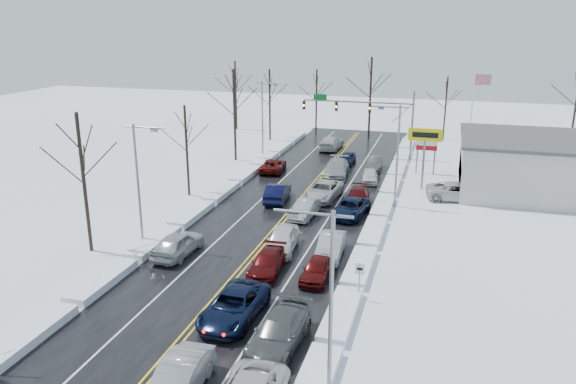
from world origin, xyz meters
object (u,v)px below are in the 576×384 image
(tires_plus_sign, at_px, (425,139))
(flagpole, at_px, (473,109))
(dealership_building, at_px, (572,168))
(traffic_signal_mast, at_px, (369,111))
(oncoming_car_0, at_px, (278,201))

(tires_plus_sign, distance_m, flagpole, 14.79)
(flagpole, height_order, dealership_building, flagpole)
(traffic_signal_mast, xyz_separation_m, dealership_building, (20.53, -9.99, -2.82))
(tires_plus_sign, bearing_deg, oncoming_car_0, -149.30)
(flagpole, relative_size, oncoming_car_0, 2.02)
(dealership_building, bearing_deg, oncoming_car_0, -160.08)
(flagpole, distance_m, oncoming_car_0, 28.03)
(traffic_signal_mast, relative_size, tires_plus_sign, 2.21)
(traffic_signal_mast, height_order, flagpole, flagpole)
(dealership_building, relative_size, oncoming_car_0, 4.13)
(traffic_signal_mast, distance_m, oncoming_car_0, 20.85)
(traffic_signal_mast, xyz_separation_m, oncoming_car_0, (-5.39, -19.39, -5.48))
(dealership_building, distance_m, oncoming_car_0, 27.70)
(dealership_building, height_order, oncoming_car_0, dealership_building)
(traffic_signal_mast, xyz_separation_m, tires_plus_sign, (7.05, -12.00, -0.49))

